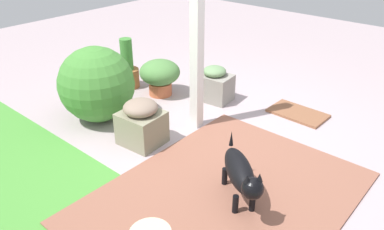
# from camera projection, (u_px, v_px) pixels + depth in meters

# --- Properties ---
(ground_plane) EXTENTS (12.00, 12.00, 0.00)m
(ground_plane) POSITION_uv_depth(u_px,v_px,m) (202.00, 139.00, 4.15)
(ground_plane) COLOR #B3A0A5
(brick_path) EXTENTS (1.80, 2.40, 0.02)m
(brick_path) POSITION_uv_depth(u_px,v_px,m) (225.00, 197.00, 3.29)
(brick_path) COLOR #935B48
(brick_path) RESTS_ON ground
(porch_pillar) EXTENTS (0.11, 0.11, 2.13)m
(porch_pillar) POSITION_uv_depth(u_px,v_px,m) (197.00, 34.00, 3.90)
(porch_pillar) COLOR white
(porch_pillar) RESTS_ON ground
(stone_planter_nearest) EXTENTS (0.47, 0.37, 0.46)m
(stone_planter_nearest) POSITION_uv_depth(u_px,v_px,m) (214.00, 84.00, 4.91)
(stone_planter_nearest) COLOR gray
(stone_planter_nearest) RESTS_ON ground
(stone_planter_mid) EXTENTS (0.45, 0.42, 0.49)m
(stone_planter_mid) POSITION_uv_depth(u_px,v_px,m) (142.00, 123.00, 3.97)
(stone_planter_mid) COLOR gray
(stone_planter_mid) RESTS_ON ground
(round_shrub) EXTENTS (0.87, 0.87, 0.87)m
(round_shrub) POSITION_uv_depth(u_px,v_px,m) (97.00, 84.00, 4.36)
(round_shrub) COLOR #458937
(round_shrub) RESTS_ON ground
(terracotta_pot_broad) EXTENTS (0.53, 0.53, 0.47)m
(terracotta_pot_broad) POSITION_uv_depth(u_px,v_px,m) (160.00, 75.00, 5.02)
(terracotta_pot_broad) COLOR #CB6640
(terracotta_pot_broad) RESTS_ON ground
(terracotta_pot_tall) EXTENTS (0.30, 0.30, 0.68)m
(terracotta_pot_tall) POSITION_uv_depth(u_px,v_px,m) (128.00, 70.00, 5.27)
(terracotta_pot_tall) COLOR #9B5E31
(terracotta_pot_tall) RESTS_ON ground
(dog) EXTENTS (0.64, 0.58, 0.51)m
(dog) POSITION_uv_depth(u_px,v_px,m) (241.00, 173.00, 3.10)
(dog) COLOR black
(dog) RESTS_ON ground
(doormat) EXTENTS (0.67, 0.41, 0.03)m
(doormat) POSITION_uv_depth(u_px,v_px,m) (298.00, 113.00, 4.63)
(doormat) COLOR brown
(doormat) RESTS_ON ground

